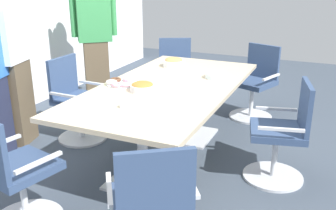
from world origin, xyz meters
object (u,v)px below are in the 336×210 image
(person_standing_3, at_px, (95,34))
(snack_bowl_cookies, at_px, (174,62))
(plate_stack, at_px, (216,76))
(conference_table, at_px, (168,98))
(office_chair_0, at_px, (14,177))
(snack_bowl_pretzels, at_px, (142,87))
(office_chair_4, at_px, (175,77))
(office_chair_5, at_px, (77,104))
(napkin_pile, at_px, (135,104))
(office_chair_2, at_px, (283,137))
(person_standing_2, at_px, (12,52))
(office_chair_3, at_px, (255,86))
(donut_platter, at_px, (122,83))

(person_standing_3, distance_m, snack_bowl_cookies, 1.41)
(plate_stack, bearing_deg, conference_table, 141.41)
(office_chair_0, xyz_separation_m, snack_bowl_pretzels, (1.21, -0.40, 0.39))
(office_chair_4, distance_m, office_chair_5, 1.57)
(plate_stack, bearing_deg, snack_bowl_pretzels, 145.22)
(napkin_pile, bearing_deg, office_chair_4, 14.31)
(office_chair_2, xyz_separation_m, plate_stack, (0.43, 0.76, 0.37))
(person_standing_2, bearing_deg, office_chair_3, 115.25)
(donut_platter, xyz_separation_m, napkin_pile, (-0.50, -0.42, 0.00))
(napkin_pile, bearing_deg, plate_stack, -17.44)
(office_chair_2, bearing_deg, donut_platter, 82.56)
(donut_platter, bearing_deg, plate_stack, -52.09)
(office_chair_3, distance_m, office_chair_4, 1.09)
(office_chair_2, distance_m, office_chair_5, 2.21)
(plate_stack, bearing_deg, person_standing_2, 110.88)
(office_chair_2, bearing_deg, office_chair_5, 76.25)
(office_chair_0, bearing_deg, office_chair_5, 123.22)
(office_chair_3, distance_m, plate_stack, 1.13)
(office_chair_0, relative_size, office_chair_4, 1.00)
(plate_stack, bearing_deg, office_chair_4, 40.16)
(office_chair_0, bearing_deg, snack_bowl_pretzels, 84.13)
(plate_stack, bearing_deg, person_standing_3, 70.10)
(snack_bowl_pretzels, relative_size, donut_platter, 0.72)
(office_chair_3, height_order, office_chair_4, same)
(conference_table, xyz_separation_m, office_chair_5, (0.01, 1.10, -0.22))
(conference_table, relative_size, office_chair_0, 2.64)
(person_standing_3, distance_m, snack_bowl_pretzels, 2.01)
(office_chair_0, bearing_deg, plate_stack, 77.62)
(snack_bowl_cookies, height_order, snack_bowl_pretzels, snack_bowl_cookies)
(conference_table, relative_size, person_standing_3, 1.30)
(snack_bowl_cookies, xyz_separation_m, napkin_pile, (-1.36, -0.25, -0.03))
(plate_stack, relative_size, napkin_pile, 1.20)
(snack_bowl_pretzels, height_order, donut_platter, snack_bowl_pretzels)
(conference_table, bearing_deg, office_chair_5, 89.45)
(person_standing_2, distance_m, snack_bowl_pretzels, 1.49)
(office_chair_0, distance_m, office_chair_4, 2.96)
(person_standing_2, bearing_deg, napkin_pile, 63.65)
(person_standing_2, distance_m, napkin_pile, 1.66)
(office_chair_4, height_order, snack_bowl_cookies, office_chair_4)
(person_standing_3, relative_size, snack_bowl_pretzels, 8.12)
(office_chair_2, xyz_separation_m, person_standing_2, (-0.32, 2.71, 0.59))
(conference_table, xyz_separation_m, snack_bowl_pretzels, (-0.26, 0.14, 0.17))
(person_standing_3, height_order, snack_bowl_cookies, person_standing_3)
(office_chair_2, relative_size, snack_bowl_cookies, 3.91)
(snack_bowl_cookies, bearing_deg, napkin_pile, -169.79)
(office_chair_4, bearing_deg, office_chair_2, 112.00)
(office_chair_4, bearing_deg, conference_table, 84.07)
(snack_bowl_pretzels, bearing_deg, office_chair_4, 13.08)
(snack_bowl_pretzels, height_order, plate_stack, snack_bowl_pretzels)
(conference_table, height_order, snack_bowl_pretzels, snack_bowl_pretzels)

